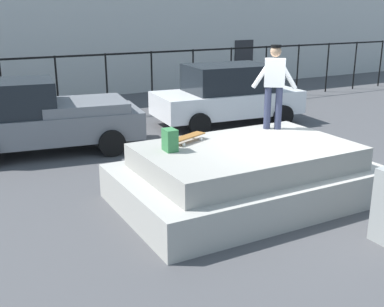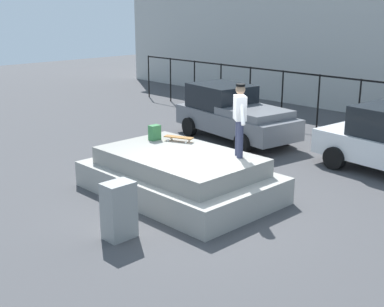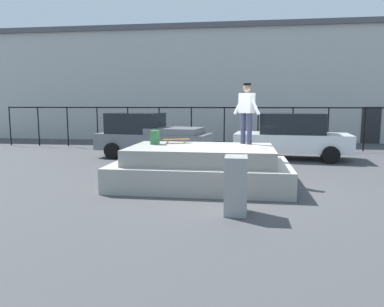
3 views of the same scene
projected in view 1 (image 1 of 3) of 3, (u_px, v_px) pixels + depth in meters
ground_plane at (295, 195)px, 9.06m from camera, size 60.00×60.00×0.00m
concrete_ledge at (246, 175)px, 8.71m from camera, size 4.61×2.91×1.04m
skateboarder at (274, 81)px, 9.46m from camera, size 0.77×0.62×1.68m
skateboard at (188, 137)px, 8.75m from camera, size 0.79×0.48×0.12m
backpack at (170, 140)px, 8.18m from camera, size 0.21×0.28×0.39m
car_grey_pickup_near at (39, 117)px, 11.48m from camera, size 4.74×2.51×1.79m
car_white_sedan_mid at (227, 94)px, 14.37m from camera, size 4.56×2.45×1.80m
fence_row at (130, 73)px, 15.72m from camera, size 24.06×0.06×2.02m
warehouse_building at (71, 9)px, 20.74m from camera, size 35.76×6.62×6.69m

